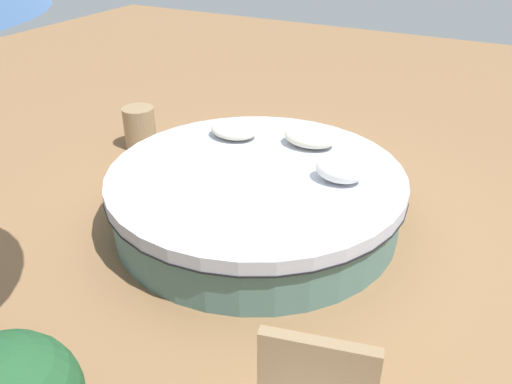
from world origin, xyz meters
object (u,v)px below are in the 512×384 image
(throw_pillow_0, at_px, (340,170))
(throw_pillow_2, at_px, (234,130))
(side_table, at_px, (140,128))
(throw_pillow_1, at_px, (310,137))
(round_bed, at_px, (256,196))

(throw_pillow_0, distance_m, throw_pillow_2, 1.28)
(throw_pillow_0, height_order, side_table, throw_pillow_0)
(throw_pillow_1, height_order, throw_pillow_2, throw_pillow_1)
(throw_pillow_2, xyz_separation_m, side_table, (-1.41, 0.25, -0.35))
(throw_pillow_0, height_order, throw_pillow_2, throw_pillow_0)
(round_bed, relative_size, throw_pillow_2, 5.44)
(round_bed, xyz_separation_m, side_table, (-1.94, 0.80, -0.02))
(throw_pillow_1, xyz_separation_m, side_table, (-2.15, 0.09, -0.36))
(throw_pillow_0, relative_size, side_table, 0.86)
(throw_pillow_2, bearing_deg, throw_pillow_0, -17.19)
(throw_pillow_1, xyz_separation_m, throw_pillow_2, (-0.74, -0.16, -0.01))
(throw_pillow_1, relative_size, throw_pillow_2, 1.06)
(round_bed, distance_m, side_table, 2.10)
(throw_pillow_0, relative_size, throw_pillow_2, 0.87)
(round_bed, height_order, throw_pillow_1, throw_pillow_1)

